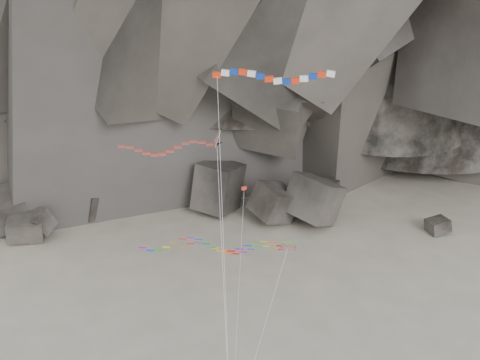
{
  "coord_description": "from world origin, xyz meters",
  "views": [
    {
      "loc": [
        -3.22,
        -51.53,
        40.7
      ],
      "look_at": [
        -0.24,
        6.0,
        18.22
      ],
      "focal_mm": 45.0,
      "sensor_mm": 36.0,
      "label": 1
    }
  ],
  "objects_px": {
    "delta_kite": "(163,147)",
    "banner_kite": "(273,78)",
    "parafoil_kite": "(209,245)",
    "pennant_kite": "(241,235)"
  },
  "relations": [
    {
      "from": "banner_kite",
      "to": "parafoil_kite",
      "type": "relative_size",
      "value": 1.84
    },
    {
      "from": "banner_kite",
      "to": "pennant_kite",
      "type": "distance_m",
      "value": 15.57
    },
    {
      "from": "delta_kite",
      "to": "banner_kite",
      "type": "xyz_separation_m",
      "value": [
        10.05,
        -5.64,
        7.81
      ]
    },
    {
      "from": "parafoil_kite",
      "to": "banner_kite",
      "type": "bearing_deg",
      "value": -0.29
    },
    {
      "from": "delta_kite",
      "to": "banner_kite",
      "type": "height_order",
      "value": "banner_kite"
    },
    {
      "from": "parafoil_kite",
      "to": "delta_kite",
      "type": "bearing_deg",
      "value": 156.45
    },
    {
      "from": "delta_kite",
      "to": "banner_kite",
      "type": "bearing_deg",
      "value": -31.11
    },
    {
      "from": "delta_kite",
      "to": "banner_kite",
      "type": "relative_size",
      "value": 0.77
    },
    {
      "from": "delta_kite",
      "to": "parafoil_kite",
      "type": "height_order",
      "value": "delta_kite"
    },
    {
      "from": "banner_kite",
      "to": "pennant_kite",
      "type": "relative_size",
      "value": 1.73
    }
  ]
}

